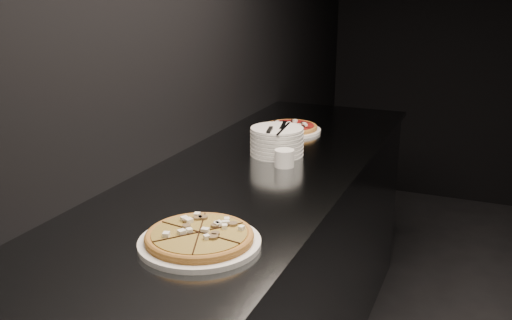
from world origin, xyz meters
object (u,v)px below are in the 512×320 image
at_px(counter, 254,279).
at_px(cutlery, 278,128).
at_px(pizza_tomato, 290,128).
at_px(pizza_mushroom, 200,238).
at_px(plate_stack, 277,141).
at_px(ramekin, 284,158).

relative_size(counter, cutlery, 10.70).
bearing_deg(cutlery, counter, -107.87).
bearing_deg(pizza_tomato, counter, -83.67).
bearing_deg(counter, pizza_mushroom, -79.67).
distance_m(counter, pizza_mushroom, 0.81).
height_order(plate_stack, ramekin, plate_stack).
bearing_deg(pizza_mushroom, cutlery, 96.81).
relative_size(pizza_mushroom, pizza_tomato, 1.09).
bearing_deg(pizza_mushroom, pizza_tomato, 98.44).
height_order(pizza_tomato, ramekin, ramekin).
relative_size(cutlery, ramekin, 3.06).
bearing_deg(counter, plate_stack, 87.81).
xyz_separation_m(plate_stack, cutlery, (0.01, -0.02, 0.06)).
distance_m(cutlery, ramekin, 0.16).
relative_size(pizza_mushroom, plate_stack, 1.57).
xyz_separation_m(pizza_mushroom, plate_stack, (-0.11, 0.86, 0.04)).
relative_size(plate_stack, cutlery, 0.93).
relative_size(counter, plate_stack, 11.51).
bearing_deg(ramekin, plate_stack, 121.24).
distance_m(counter, ramekin, 0.51).
distance_m(counter, plate_stack, 0.56).
relative_size(pizza_tomato, cutlery, 1.34).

